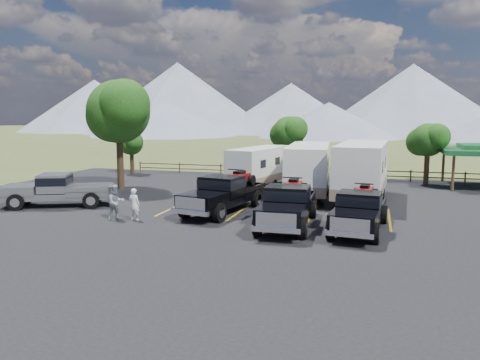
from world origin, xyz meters
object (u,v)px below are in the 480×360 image
(rig_left, at_px, (224,193))
(rig_right, at_px, (360,209))
(trailer_center, at_px, (309,170))
(person_b, at_px, (116,202))
(rig_center, at_px, (288,204))
(trailer_right, at_px, (362,171))
(person_a, at_px, (134,204))
(tree_big_nw, at_px, (118,112))
(pickup_silver, at_px, (58,189))
(trailer_left, at_px, (260,167))

(rig_left, distance_m, rig_right, 7.70)
(trailer_center, bearing_deg, person_b, -136.27)
(rig_center, distance_m, rig_right, 3.39)
(trailer_right, height_order, person_a, trailer_right)
(tree_big_nw, distance_m, person_b, 11.29)
(rig_left, xyz_separation_m, rig_right, (7.37, -2.24, -0.09))
(rig_right, bearing_deg, person_a, -169.14)
(tree_big_nw, height_order, trailer_center, tree_big_nw)
(rig_center, xyz_separation_m, trailer_center, (-0.16, 8.35, 0.71))
(person_a, bearing_deg, pickup_silver, -14.08)
(trailer_center, relative_size, person_b, 5.38)
(tree_big_nw, relative_size, rig_center, 1.17)
(tree_big_nw, relative_size, rig_left, 1.11)
(trailer_left, relative_size, trailer_center, 0.87)
(person_b, bearing_deg, person_a, -43.98)
(tree_big_nw, distance_m, rig_right, 19.37)
(pickup_silver, height_order, person_b, pickup_silver)
(rig_left, bearing_deg, trailer_right, 49.59)
(pickup_silver, bearing_deg, tree_big_nw, 155.14)
(pickup_silver, bearing_deg, trailer_right, 88.05)
(trailer_right, bearing_deg, pickup_silver, -154.61)
(rig_right, relative_size, trailer_center, 0.65)
(tree_big_nw, distance_m, trailer_right, 17.36)
(rig_left, height_order, rig_center, rig_left)
(rig_center, height_order, rig_right, rig_center)
(trailer_left, bearing_deg, trailer_right, -11.58)
(trailer_left, height_order, person_b, trailer_left)
(rig_center, distance_m, trailer_right, 8.52)
(rig_center, relative_size, trailer_left, 0.79)
(trailer_left, bearing_deg, rig_right, -43.32)
(trailer_center, distance_m, pickup_silver, 15.56)
(tree_big_nw, height_order, person_b, tree_big_nw)
(tree_big_nw, bearing_deg, person_b, -60.99)
(trailer_left, bearing_deg, pickup_silver, -121.04)
(pickup_silver, bearing_deg, trailer_center, 94.44)
(tree_big_nw, height_order, rig_center, tree_big_nw)
(rig_center, height_order, trailer_right, trailer_right)
(rig_right, bearing_deg, person_b, -168.97)
(person_b, bearing_deg, trailer_left, 18.15)
(rig_center, xyz_separation_m, pickup_silver, (-13.88, 1.05, -0.07))
(trailer_left, relative_size, person_b, 4.66)
(trailer_left, bearing_deg, tree_big_nw, -147.88)
(rig_center, bearing_deg, trailer_center, 89.62)
(rig_center, xyz_separation_m, trailer_right, (3.24, 7.84, 0.82))
(trailer_left, bearing_deg, rig_center, -56.92)
(rig_center, xyz_separation_m, rig_right, (3.39, -0.02, -0.07))
(rig_left, bearing_deg, tree_big_nw, 161.71)
(tree_big_nw, bearing_deg, trailer_right, 0.00)
(pickup_silver, bearing_deg, person_b, 43.08)
(trailer_center, distance_m, person_a, 12.12)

